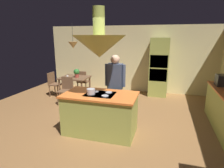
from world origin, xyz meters
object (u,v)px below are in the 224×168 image
oven_tower (159,67)px  chair_at_corner (54,82)px  dining_table (75,80)px  chair_facing_island (66,89)px  cooking_pot_on_cooktop (91,91)px  potted_plant_on_table (77,73)px  cup_on_table (67,77)px  person_at_island (115,84)px  kitchen_island (100,113)px  chair_by_back_wall (83,80)px

oven_tower → chair_at_corner: size_ratio=2.41×
oven_tower → dining_table: bearing=-157.8°
chair_facing_island → cooking_pot_on_cooktop: size_ratio=4.83×
potted_plant_on_table → cup_on_table: bearing=-149.1°
person_at_island → potted_plant_on_table: (-1.74, 1.34, -0.05)m
oven_tower → person_at_island: 2.69m
oven_tower → chair_at_corner: 3.87m
dining_table → chair_facing_island: chair_facing_island is taller
potted_plant_on_table → cup_on_table: (-0.27, -0.16, -0.12)m
kitchen_island → dining_table: size_ratio=1.70×
dining_table → chair_by_back_wall: chair_by_back_wall is taller
kitchen_island → cooking_pot_on_cooktop: 0.57m
person_at_island → potted_plant_on_table: bearing=142.5°
kitchen_island → dining_table: 2.71m
chair_facing_island → chair_by_back_wall: (0.00, 1.25, 0.00)m
oven_tower → cooking_pot_on_cooktop: 3.60m
chair_by_back_wall → chair_facing_island: bearing=90.0°
potted_plant_on_table → cooking_pot_on_cooktop: size_ratio=1.67×
oven_tower → chair_facing_island: bearing=-147.8°
kitchen_island → chair_at_corner: bearing=140.6°
dining_table → cup_on_table: size_ratio=10.61×
chair_at_corner → cooking_pot_on_cooktop: bearing=-132.9°
kitchen_island → cup_on_table: bearing=134.6°
potted_plant_on_table → chair_by_back_wall: bearing=98.7°
kitchen_island → oven_tower: 3.47m
chair_by_back_wall → chair_at_corner: size_ratio=1.00×
oven_tower → cup_on_table: bearing=-155.7°
chair_facing_island → chair_by_back_wall: 1.25m
oven_tower → potted_plant_on_table: 2.95m
dining_table → chair_at_corner: chair_at_corner is taller
oven_tower → potted_plant_on_table: oven_tower is taller
person_at_island → chair_facing_island: size_ratio=1.96×
cup_on_table → cooking_pot_on_cooktop: cooking_pot_on_cooktop is taller
person_at_island → cup_on_table: 2.34m
oven_tower → cup_on_table: 3.27m
chair_at_corner → dining_table: bearing=-90.0°
dining_table → cooking_pot_on_cooktop: cooking_pot_on_cooktop is taller
potted_plant_on_table → cooking_pot_on_cooktop: 2.62m
dining_table → chair_by_back_wall: (0.00, 0.62, -0.14)m
potted_plant_on_table → chair_facing_island: bearing=-99.9°
kitchen_island → chair_by_back_wall: kitchen_island is taller
oven_tower → person_at_island: bearing=-110.8°
dining_table → chair_facing_island: (0.00, -0.62, -0.14)m
oven_tower → person_at_island: size_ratio=1.23×
dining_table → cup_on_table: cup_on_table is taller
chair_by_back_wall → cooking_pot_on_cooktop: size_ratio=4.83×
dining_table → chair_by_back_wall: bearing=90.0°
kitchen_island → cooking_pot_on_cooktop: (-0.16, -0.13, 0.53)m
potted_plant_on_table → cup_on_table: potted_plant_on_table is taller
person_at_island → chair_at_corner: 3.07m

